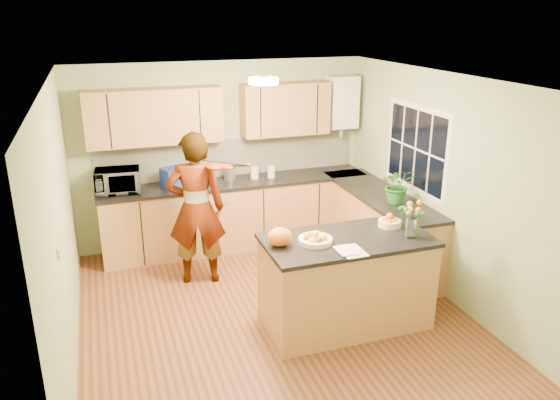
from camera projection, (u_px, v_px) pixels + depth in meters
name	position (u px, v px, depth m)	size (l,w,h in m)	color
floor	(274.00, 315.00, 5.89)	(4.50, 4.50, 0.00)	#572E19
ceiling	(273.00, 80.00, 5.07)	(4.00, 4.50, 0.02)	white
wall_back	(223.00, 154.00, 7.49)	(4.00, 0.02, 2.50)	#98AC7B
wall_front	(383.00, 321.00, 3.47)	(4.00, 0.02, 2.50)	#98AC7B
wall_left	(61.00, 231.00, 4.87)	(0.02, 4.50, 2.50)	#98AC7B
wall_right	(443.00, 187.00, 6.09)	(0.02, 4.50, 2.50)	#98AC7B
back_counter	(237.00, 213.00, 7.51)	(3.64, 0.62, 0.94)	#B67A49
right_counter	(379.00, 228.00, 7.01)	(0.62, 2.24, 0.94)	#B67A49
splashback	(230.00, 157.00, 7.52)	(3.60, 0.02, 0.52)	white
upper_cabinets	(211.00, 113.00, 7.09)	(3.20, 0.34, 0.70)	#B67A49
boiler	(342.00, 102.00, 7.65)	(0.40, 0.30, 0.86)	white
window_right	(416.00, 149.00, 6.52)	(0.01, 1.30, 1.05)	white
light_switch	(59.00, 252.00, 4.32)	(0.02, 0.09, 0.09)	white
ceiling_lamp	(263.00, 81.00, 5.35)	(0.30, 0.30, 0.07)	#FFEABF
peninsula_island	(346.00, 281.00, 5.59)	(1.69, 0.86, 0.97)	#B67A49
fruit_dish	(315.00, 238.00, 5.31)	(0.33, 0.33, 0.12)	#FCEEC9
orange_bowl	(389.00, 221.00, 5.72)	(0.24, 0.24, 0.14)	#FCEEC9
flower_vase	(412.00, 210.00, 5.36)	(0.24, 0.24, 0.45)	silver
orange_bag	(280.00, 237.00, 5.24)	(0.24, 0.20, 0.18)	orange
papers	(352.00, 251.00, 5.13)	(0.22, 0.30, 0.01)	white
violinist	(196.00, 209.00, 6.37)	(0.67, 0.44, 1.84)	#E9AC8E
violin	(215.00, 167.00, 6.05)	(0.53, 0.21, 0.11)	#581A05
microwave	(118.00, 181.00, 6.85)	(0.54, 0.37, 0.30)	white
blue_box	(175.00, 177.00, 7.06)	(0.32, 0.23, 0.26)	navy
kettle	(230.00, 172.00, 7.32)	(0.15, 0.15, 0.29)	silver
jar_cream	(255.00, 173.00, 7.43)	(0.11, 0.11, 0.17)	#FCEEC9
jar_white	(271.00, 172.00, 7.47)	(0.10, 0.10, 0.16)	white
potted_plant	(398.00, 185.00, 6.44)	(0.40, 0.35, 0.44)	#276923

